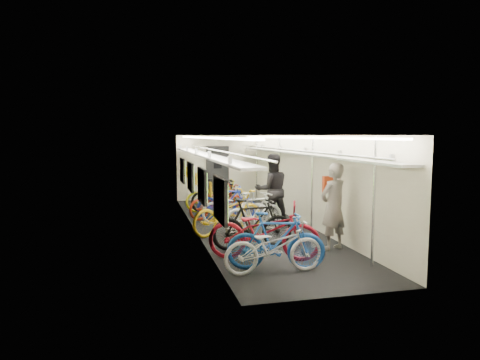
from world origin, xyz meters
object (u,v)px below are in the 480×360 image
bicycle_1 (276,241)px  passenger_near (333,206)px  bicycle_0 (274,247)px  backpack (329,184)px  passenger_mid (272,190)px

bicycle_1 → passenger_near: size_ratio=0.96×
bicycle_0 → bicycle_1: size_ratio=1.02×
bicycle_1 → bicycle_0: bearing=165.0°
bicycle_0 → backpack: (1.97, 2.04, 0.81)m
passenger_mid → bicycle_1: bearing=73.5°
passenger_near → backpack: (0.28, 0.83, 0.36)m
passenger_mid → backpack: 1.99m
bicycle_1 → backpack: 2.77m
passenger_near → passenger_mid: (-0.50, 2.63, 0.04)m
bicycle_1 → backpack: bearing=-30.6°
bicycle_0 → passenger_near: 2.12m
bicycle_0 → backpack: 2.95m
bicycle_0 → passenger_mid: (1.18, 3.84, 0.49)m
bicycle_0 → passenger_mid: passenger_mid is taller
passenger_mid → bicycle_0: bearing=72.9°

